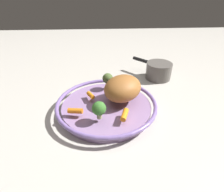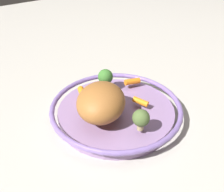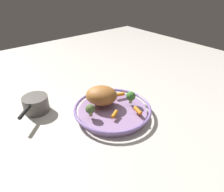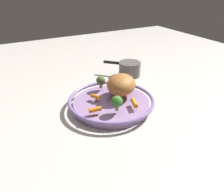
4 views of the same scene
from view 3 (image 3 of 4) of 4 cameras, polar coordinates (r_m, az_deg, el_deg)
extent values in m
plane|color=#B7B2A8|center=(0.96, 0.16, -5.22)|extent=(2.55, 2.55, 0.00)
cylinder|color=#8E709E|center=(0.95, 0.16, -4.48)|extent=(0.31, 0.31, 0.03)
torus|color=#7C62A6|center=(0.94, 0.16, -3.39)|extent=(0.35, 0.35, 0.01)
ellipsoid|color=#9B5F2C|center=(0.94, -2.90, 0.18)|extent=(0.18, 0.18, 0.08)
cylinder|color=orange|center=(1.01, 2.08, 0.42)|extent=(0.05, 0.03, 0.02)
cylinder|color=orange|center=(0.90, 7.08, -3.98)|extent=(0.03, 0.05, 0.02)
cylinder|color=orange|center=(0.88, 0.73, -4.97)|extent=(0.05, 0.03, 0.02)
cylinder|color=#9BA566|center=(0.96, 5.10, -1.38)|extent=(0.02, 0.02, 0.02)
sphere|color=#38712B|center=(0.95, 5.17, -0.01)|extent=(0.04, 0.04, 0.04)
cylinder|color=tan|center=(0.88, -5.86, -4.91)|extent=(0.02, 0.02, 0.02)
sphere|color=#4B6031|center=(0.87, -5.94, -3.56)|extent=(0.04, 0.04, 0.04)
cylinder|color=#56514C|center=(1.03, -20.12, -2.05)|extent=(0.12, 0.12, 0.08)
cylinder|color=black|center=(0.94, -22.86, -4.07)|extent=(0.07, 0.07, 0.02)
camera|label=1|loc=(1.20, 22.67, 21.28)|focal=30.39mm
camera|label=2|loc=(0.94, -39.82, 17.77)|focal=43.14mm
camera|label=4|loc=(1.22, 43.56, 19.30)|focal=36.34mm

